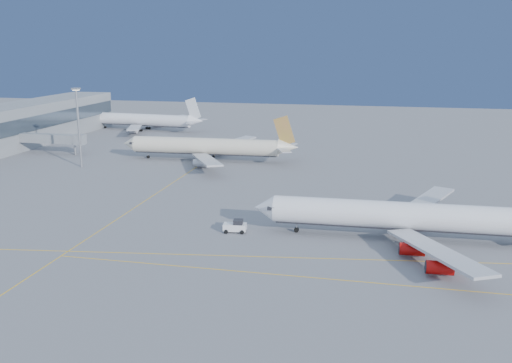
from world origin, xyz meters
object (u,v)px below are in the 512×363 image
airliner_etihad (209,146)px  pushback_tug (235,226)px  airliner_virgin (412,217)px  light_mast (78,121)px  airliner_third (144,120)px

airliner_etihad → pushback_tug: size_ratio=12.11×
airliner_virgin → pushback_tug: 34.00m
airliner_etihad → light_mast: 40.29m
airliner_third → airliner_etihad: bearing=-45.5°
airliner_third → airliner_virgin: bearing=-43.5°
airliner_third → pushback_tug: (72.18, -123.72, -3.28)m
pushback_tug → airliner_third: bearing=114.0°
airliner_etihad → airliner_third: (-46.30, 56.75, -0.11)m
pushback_tug → light_mast: bearing=134.7°
airliner_etihad → light_mast: light_mast is taller
airliner_etihad → airliner_third: airliner_etihad is taller
light_mast → airliner_third: bearing=98.6°
airliner_third → pushback_tug: airliner_third is taller
airliner_virgin → airliner_third: airliner_virgin is taller
light_mast → airliner_virgin: bearing=-26.2°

